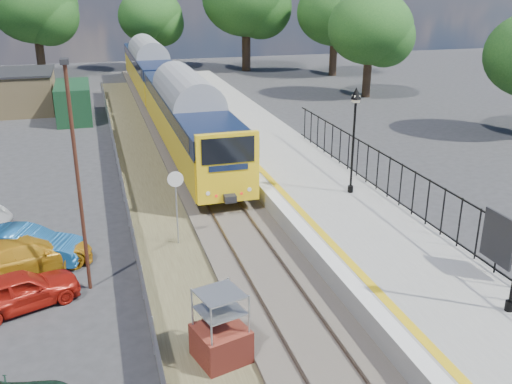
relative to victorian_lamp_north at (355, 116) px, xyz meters
name	(u,v)px	position (x,y,z in m)	size (l,w,h in m)	color
ground	(278,296)	(-5.30, -6.00, -4.30)	(120.00, 120.00, 0.00)	#2D2D30
track_bed	(205,194)	(-5.77, 3.67, -4.21)	(5.90, 80.00, 0.29)	#473F38
platform	(310,189)	(-1.10, 2.00, -3.85)	(5.00, 70.00, 0.90)	gray
platform_edge	(268,184)	(-3.16, 2.00, -3.39)	(0.90, 70.00, 0.01)	silver
victorian_lamp_north	(355,116)	(0.00, 0.00, 0.00)	(0.44, 0.44, 4.60)	black
palisade_fence	(424,199)	(1.25, -3.76, -2.46)	(0.12, 26.00, 2.00)	black
wire_fence	(121,176)	(-9.50, 6.00, -3.70)	(0.06, 52.00, 1.20)	#999EA3
outbuilding	(13,94)	(-16.21, 25.21, -2.78)	(10.80, 10.10, 3.12)	tan
tree_line	(155,14)	(-3.90, 36.00, 2.31)	(56.80, 43.80, 11.88)	#332319
train	(164,85)	(-5.30, 21.17, -1.96)	(2.82, 40.83, 3.51)	yellow
brick_plinth	(221,328)	(-7.80, -8.74, -3.30)	(1.59, 1.59, 2.09)	maroon
speed_sign	(176,195)	(-7.80, -1.31, -2.24)	(0.60, 0.13, 2.99)	#999EA3
carpark_lamp	(76,166)	(-11.14, -3.80, -0.05)	(0.25, 0.50, 7.50)	#452217
car_red	(19,290)	(-13.21, -4.47, -3.68)	(1.45, 3.60, 1.23)	#A8190F
car_blue	(25,246)	(-13.31, -1.33, -3.63)	(1.42, 4.08, 1.34)	#165089
car_yellow	(26,255)	(-13.21, -2.03, -3.65)	(1.82, 4.48, 1.30)	#C28416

